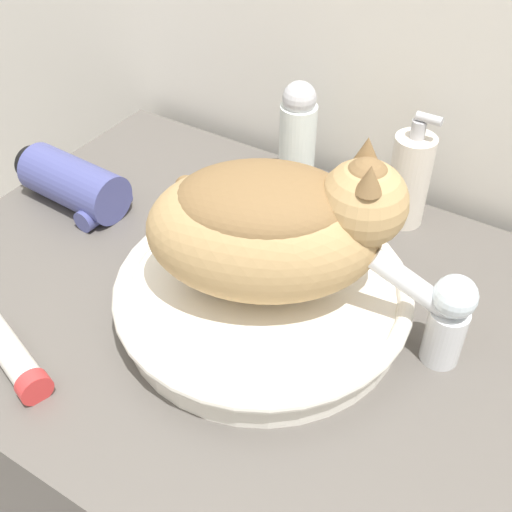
{
  "coord_description": "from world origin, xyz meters",
  "views": [
    {
      "loc": [
        0.25,
        -0.16,
        1.37
      ],
      "look_at": [
        -0.03,
        0.29,
        0.91
      ],
      "focal_mm": 45.0,
      "sensor_mm": 36.0,
      "label": 1
    }
  ],
  "objects_px": {
    "faucet": "(442,312)",
    "hair_dryer": "(75,184)",
    "soap_pump_bottle": "(409,179)",
    "cream_tube": "(12,355)",
    "cat": "(273,223)",
    "lotion_bottle_white": "(298,135)"
  },
  "relations": [
    {
      "from": "faucet",
      "to": "hair_dryer",
      "type": "bearing_deg",
      "value": -12.67
    },
    {
      "from": "faucet",
      "to": "soap_pump_bottle",
      "type": "xyz_separation_m",
      "value": [
        -0.13,
        0.22,
        0.0
      ]
    },
    {
      "from": "faucet",
      "to": "hair_dryer",
      "type": "height_order",
      "value": "faucet"
    },
    {
      "from": "faucet",
      "to": "soap_pump_bottle",
      "type": "height_order",
      "value": "soap_pump_bottle"
    },
    {
      "from": "cream_tube",
      "to": "hair_dryer",
      "type": "bearing_deg",
      "value": 120.73
    },
    {
      "from": "cat",
      "to": "hair_dryer",
      "type": "xyz_separation_m",
      "value": [
        -0.36,
        0.04,
        -0.1
      ]
    },
    {
      "from": "cream_tube",
      "to": "soap_pump_bottle",
      "type": "bearing_deg",
      "value": 61.21
    },
    {
      "from": "cat",
      "to": "hair_dryer",
      "type": "bearing_deg",
      "value": 146.28
    },
    {
      "from": "faucet",
      "to": "hair_dryer",
      "type": "distance_m",
      "value": 0.55
    },
    {
      "from": "hair_dryer",
      "to": "cat",
      "type": "bearing_deg",
      "value": 176.73
    },
    {
      "from": "cat",
      "to": "soap_pump_bottle",
      "type": "relative_size",
      "value": 2.03
    },
    {
      "from": "soap_pump_bottle",
      "to": "cream_tube",
      "type": "height_order",
      "value": "soap_pump_bottle"
    },
    {
      "from": "faucet",
      "to": "soap_pump_bottle",
      "type": "distance_m",
      "value": 0.25
    },
    {
      "from": "cat",
      "to": "lotion_bottle_white",
      "type": "bearing_deg",
      "value": 85.85
    },
    {
      "from": "cat",
      "to": "faucet",
      "type": "xyz_separation_m",
      "value": [
        0.19,
        0.04,
        -0.07
      ]
    },
    {
      "from": "soap_pump_bottle",
      "to": "lotion_bottle_white",
      "type": "height_order",
      "value": "soap_pump_bottle"
    },
    {
      "from": "cat",
      "to": "cream_tube",
      "type": "xyz_separation_m",
      "value": [
        -0.2,
        -0.22,
        -0.12
      ]
    },
    {
      "from": "faucet",
      "to": "hair_dryer",
      "type": "relative_size",
      "value": 0.74
    },
    {
      "from": "lotion_bottle_white",
      "to": "hair_dryer",
      "type": "relative_size",
      "value": 0.92
    },
    {
      "from": "lotion_bottle_white",
      "to": "cat",
      "type": "bearing_deg",
      "value": -66.59
    },
    {
      "from": "faucet",
      "to": "hair_dryer",
      "type": "xyz_separation_m",
      "value": [
        -0.55,
        -0.0,
        -0.03
      ]
    },
    {
      "from": "cream_tube",
      "to": "hair_dryer",
      "type": "xyz_separation_m",
      "value": [
        -0.16,
        0.26,
        0.02
      ]
    }
  ]
}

